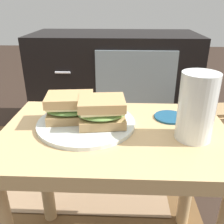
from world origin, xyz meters
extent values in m
cube|color=tan|center=(0.00, 0.00, 0.44)|extent=(0.56, 0.36, 0.04)
cylinder|color=tan|center=(-0.25, 0.14, 0.21)|extent=(0.04, 0.04, 0.43)
cylinder|color=tan|center=(0.25, 0.14, 0.21)|extent=(0.04, 0.04, 0.43)
cube|color=black|center=(-0.03, 0.95, 0.29)|extent=(0.96, 0.44, 0.58)
cube|color=#8C9EA8|center=(0.09, 0.72, 0.30)|extent=(0.42, 0.01, 0.44)
cylinder|color=silver|center=(-0.30, 0.72, 0.41)|extent=(0.08, 0.01, 0.01)
cylinder|color=silver|center=(-0.30, 0.72, 0.19)|extent=(0.08, 0.01, 0.01)
cube|color=brown|center=(-0.31, 0.47, 0.00)|extent=(1.26, 0.78, 0.01)
cube|color=#937556|center=(-0.31, 0.47, 0.01)|extent=(1.03, 0.64, 0.00)
cylinder|color=silver|center=(-0.07, 0.03, 0.47)|extent=(0.25, 0.25, 0.01)
cube|color=tan|center=(-0.12, 0.04, 0.48)|extent=(0.13, 0.10, 0.02)
ellipsoid|color=#608C42|center=(-0.12, 0.04, 0.50)|extent=(0.14, 0.11, 0.02)
cube|color=beige|center=(-0.12, 0.04, 0.51)|extent=(0.12, 0.09, 0.01)
cube|color=tan|center=(-0.12, 0.04, 0.53)|extent=(0.13, 0.10, 0.02)
cube|color=tan|center=(-0.03, 0.02, 0.48)|extent=(0.12, 0.10, 0.02)
ellipsoid|color=#729E4C|center=(-0.03, 0.02, 0.50)|extent=(0.13, 0.11, 0.02)
cube|color=beige|center=(-0.03, 0.02, 0.51)|extent=(0.11, 0.10, 0.01)
cube|color=tan|center=(-0.03, 0.02, 0.53)|extent=(0.12, 0.10, 0.02)
cylinder|color=silver|center=(0.18, -0.03, 0.54)|extent=(0.08, 0.08, 0.15)
cylinder|color=#B26014|center=(0.18, -0.03, 0.52)|extent=(0.07, 0.07, 0.12)
cylinder|color=white|center=(0.18, -0.03, 0.59)|extent=(0.07, 0.07, 0.01)
cylinder|color=navy|center=(0.15, 0.08, 0.46)|extent=(0.08, 0.08, 0.01)
cube|color=tan|center=(0.43, 0.50, 0.14)|extent=(0.20, 0.15, 0.29)
cube|color=#987950|center=(0.43, 0.50, 0.30)|extent=(0.19, 0.13, 0.03)
camera|label=1|loc=(0.02, -0.53, 0.75)|focal=39.57mm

